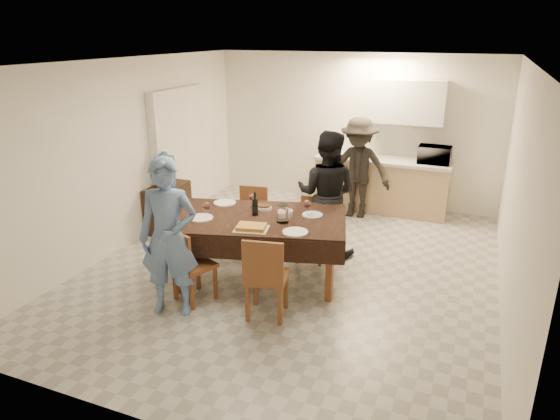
{
  "coord_description": "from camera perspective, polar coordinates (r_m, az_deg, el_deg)",
  "views": [
    {
      "loc": [
        2.04,
        -5.54,
        2.93
      ],
      "look_at": [
        -0.07,
        -0.3,
        0.9
      ],
      "focal_mm": 32.0,
      "sensor_mm": 36.0,
      "label": 1
    }
  ],
  "objects": [
    {
      "name": "wine_bottle",
      "position": [
        6.02,
        -2.88,
        0.73
      ],
      "size": [
        0.07,
        0.07,
        0.29
      ],
      "primitive_type": null,
      "color": "black",
      "rests_on": "dining_table"
    },
    {
      "name": "chair_near_right",
      "position": [
        5.23,
        -1.89,
        -6.9
      ],
      "size": [
        0.5,
        0.51,
        0.51
      ],
      "rotation": [
        0.0,
        0.0,
        0.19
      ],
      "color": "brown",
      "rests_on": "floor"
    },
    {
      "name": "person_near",
      "position": [
        5.4,
        -12.61,
        -3.13
      ],
      "size": [
        0.73,
        0.59,
        1.74
      ],
      "primitive_type": "imported",
      "rotation": [
        0.0,
        0.0,
        0.3
      ],
      "color": "#6181B8",
      "rests_on": "floor"
    },
    {
      "name": "console",
      "position": [
        7.91,
        -12.65,
        0.29
      ],
      "size": [
        0.38,
        0.77,
        0.71
      ],
      "primitive_type": "cube",
      "color": "black",
      "rests_on": "floor"
    },
    {
      "name": "mushroom_dish",
      "position": [
        6.26,
        -1.98,
        0.26
      ],
      "size": [
        0.21,
        0.21,
        0.04
      ],
      "primitive_type": "cylinder",
      "color": "white",
      "rests_on": "dining_table"
    },
    {
      "name": "savoury_tart",
      "position": [
        5.64,
        -3.29,
        -1.96
      ],
      "size": [
        0.43,
        0.36,
        0.05
      ],
      "primitive_type": "cube",
      "rotation": [
        0.0,
        0.0,
        0.22
      ],
      "color": "gold",
      "rests_on": "dining_table"
    },
    {
      "name": "wine_glass_c",
      "position": [
        6.32,
        -3.16,
        1.13
      ],
      "size": [
        0.08,
        0.08,
        0.19
      ],
      "primitive_type": null,
      "color": "white",
      "rests_on": "dining_table"
    },
    {
      "name": "upper_cabinet",
      "position": [
        8.51,
        14.35,
        11.9
      ],
      "size": [
        1.2,
        0.34,
        0.7
      ],
      "primitive_type": "cube",
      "color": "silver",
      "rests_on": "wall_back"
    },
    {
      "name": "salad_bowl",
      "position": [
        6.05,
        0.67,
        -0.32
      ],
      "size": [
        0.17,
        0.17,
        0.07
      ],
      "primitive_type": "cylinder",
      "color": "white",
      "rests_on": "dining_table"
    },
    {
      "name": "water_jug",
      "position": [
        7.74,
        -12.97,
        4.33
      ],
      "size": [
        0.3,
        0.3,
        0.45
      ],
      "primitive_type": "cylinder",
      "color": "teal",
      "rests_on": "console"
    },
    {
      "name": "wall_right",
      "position": [
        5.79,
        25.51,
        1.47
      ],
      "size": [
        0.02,
        6.0,
        2.6
      ],
      "primitive_type": "cube",
      "color": "white",
      "rests_on": "floor"
    },
    {
      "name": "plate_far_left",
      "position": [
        6.51,
        -6.34,
        0.83
      ],
      "size": [
        0.29,
        0.29,
        0.02
      ],
      "primitive_type": "cylinder",
      "color": "white",
      "rests_on": "dining_table"
    },
    {
      "name": "person_far",
      "position": [
        6.75,
        5.34,
        1.84
      ],
      "size": [
        0.86,
        0.69,
        1.72
      ],
      "primitive_type": "imported",
      "rotation": [
        0.0,
        0.0,
        3.18
      ],
      "color": "black",
      "rests_on": "floor"
    },
    {
      "name": "person_kitchen",
      "position": [
        8.24,
        8.9,
        4.75
      ],
      "size": [
        1.07,
        0.61,
        1.65
      ],
      "primitive_type": "imported",
      "color": "black",
      "rests_on": "floor"
    },
    {
      "name": "wine_glass_b",
      "position": [
        6.0,
        3.14,
        0.23
      ],
      "size": [
        0.09,
        0.09,
        0.21
      ],
      "primitive_type": null,
      "color": "white",
      "rests_on": "dining_table"
    },
    {
      "name": "water_pitcher",
      "position": [
        5.8,
        0.31,
        -0.42
      ],
      "size": [
        0.14,
        0.14,
        0.21
      ],
      "primitive_type": "cylinder",
      "color": "white",
      "rests_on": "dining_table"
    },
    {
      "name": "plate_far_right",
      "position": [
        6.07,
        3.72,
        -0.55
      ],
      "size": [
        0.25,
        0.25,
        0.01
      ],
      "primitive_type": "cylinder",
      "color": "white",
      "rests_on": "dining_table"
    },
    {
      "name": "plate_near_right",
      "position": [
        5.54,
        1.76,
        -2.54
      ],
      "size": [
        0.29,
        0.29,
        0.02
      ],
      "primitive_type": "cylinder",
      "color": "white",
      "rests_on": "dining_table"
    },
    {
      "name": "kitchen_base_cabinet",
      "position": [
        8.71,
        11.49,
        2.71
      ],
      "size": [
        2.2,
        0.6,
        0.86
      ],
      "primitive_type": "cube",
      "color": "tan",
      "rests_on": "floor"
    },
    {
      "name": "wall_left",
      "position": [
        7.35,
        -17.07,
        6.1
      ],
      "size": [
        0.02,
        6.0,
        2.6
      ],
      "primitive_type": "cube",
      "color": "white",
      "rests_on": "floor"
    },
    {
      "name": "wall_back",
      "position": [
        8.93,
        8.45,
        9.06
      ],
      "size": [
        5.0,
        0.02,
        2.6
      ],
      "primitive_type": "cube",
      "color": "white",
      "rests_on": "floor"
    },
    {
      "name": "chair_far_left",
      "position": [
        6.85,
        -3.71,
        -0.65
      ],
      "size": [
        0.46,
        0.46,
        0.48
      ],
      "rotation": [
        0.0,
        0.0,
        3.3
      ],
      "color": "brown",
      "rests_on": "floor"
    },
    {
      "name": "wall_front",
      "position": [
        3.64,
        -15.18,
        -7.53
      ],
      "size": [
        5.0,
        0.02,
        2.6
      ],
      "primitive_type": "cube",
      "color": "white",
      "rests_on": "floor"
    },
    {
      "name": "dining_table",
      "position": [
        6.02,
        -2.61,
        -1.13
      ],
      "size": [
        2.34,
        1.73,
        0.82
      ],
      "rotation": [
        0.0,
        0.0,
        0.27
      ],
      "color": "black",
      "rests_on": "floor"
    },
    {
      "name": "wine_glass_a",
      "position": [
        6.01,
        -8.4,
        0.02
      ],
      "size": [
        0.09,
        0.09,
        0.2
      ],
      "primitive_type": null,
      "color": "white",
      "rests_on": "dining_table"
    },
    {
      "name": "chair_near_left",
      "position": [
        5.65,
        -10.29,
        -5.58
      ],
      "size": [
        0.52,
        0.54,
        0.48
      ],
      "rotation": [
        0.0,
        0.0,
        -0.39
      ],
      "color": "brown",
      "rests_on": "floor"
    },
    {
      "name": "floor",
      "position": [
        6.59,
        1.53,
        -6.61
      ],
      "size": [
        5.0,
        6.0,
        0.02
      ],
      "primitive_type": "cube",
      "color": "#B5B5B0",
      "rests_on": "ground"
    },
    {
      "name": "chair_far_right",
      "position": [
        6.55,
        3.44,
        -1.85
      ],
      "size": [
        0.42,
        0.42,
        0.46
      ],
      "rotation": [
        0.0,
        0.0,
        3.24
      ],
      "color": "brown",
      "rests_on": "floor"
    },
    {
      "name": "plate_near_left",
      "position": [
        6.03,
        -9.01,
        -0.89
      ],
      "size": [
        0.29,
        0.29,
        0.02
      ],
      "primitive_type": "cylinder",
      "color": "white",
      "rests_on": "dining_table"
    },
    {
      "name": "microwave",
      "position": [
        8.45,
        17.25,
        6.05
      ],
      "size": [
        0.51,
        0.34,
        0.28
      ],
      "primitive_type": "imported",
      "rotation": [
        0.0,
        0.0,
        3.14
      ],
      "color": "silver",
      "rests_on": "kitchen_worktop"
    },
    {
      "name": "stub_partition",
      "position": [
        8.3,
        -11.34,
        6.31
      ],
      "size": [
        0.15,
        1.4,
        2.1
      ],
      "primitive_type": "cube",
      "color": "white",
      "rests_on": "floor"
    },
    {
      "name": "ceiling",
      "position": [
        5.91,
        1.77,
        16.58
      ],
      "size": [
        5.0,
        6.0,
        0.02
      ],
      "primitive_type": "cube",
      "color": "white",
      "rests_on": "wall_back"
    },
    {
      "name": "kitchen_worktop",
      "position": [
        8.59,
        11.69,
        5.61
      ],
      "size": [
        2.24,
        0.64,
        0.05
      ],
      "primitive_type": "cube",
      "color": "beige",
      "rests_on": "kitchen_base_cabinet"
    }
  ]
}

